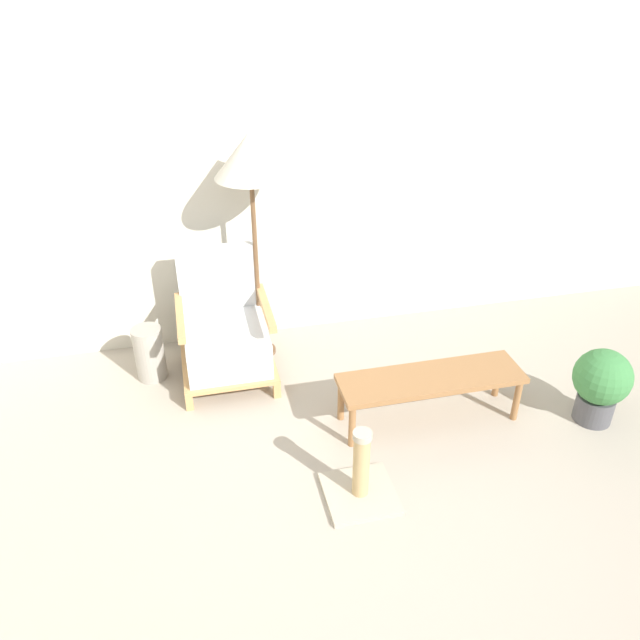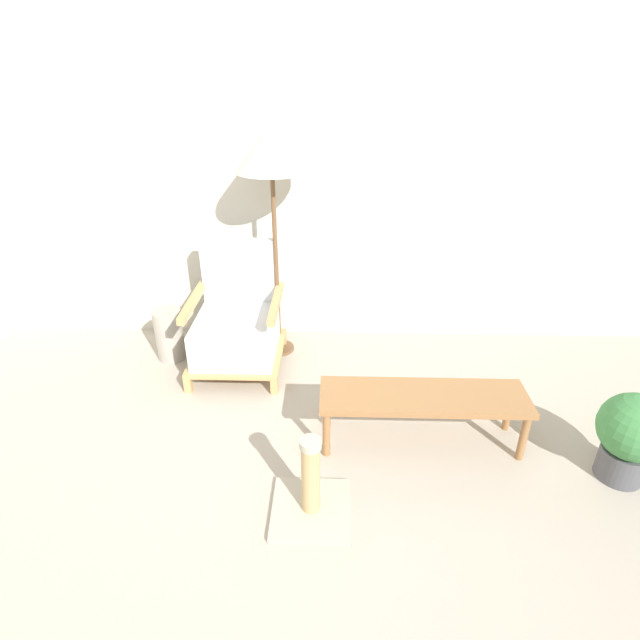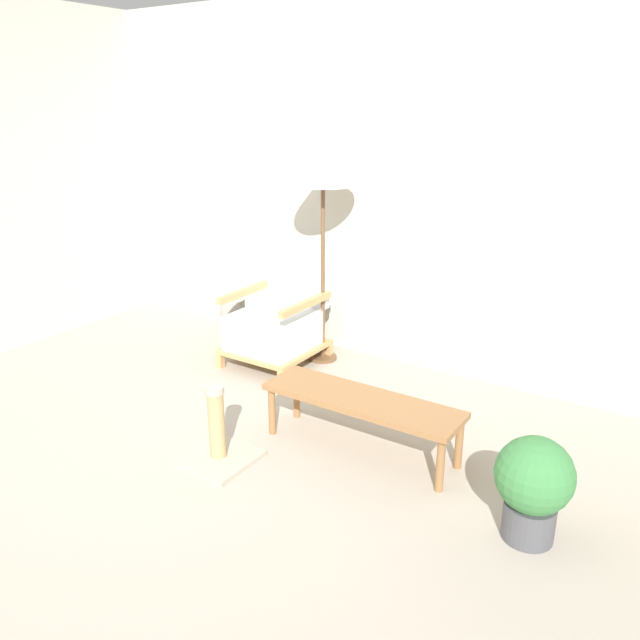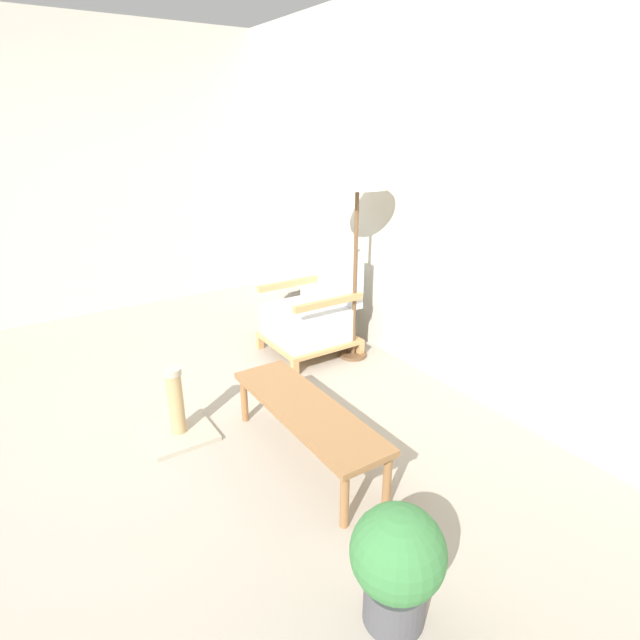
{
  "view_description": "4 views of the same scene",
  "coord_description": "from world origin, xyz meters",
  "px_view_note": "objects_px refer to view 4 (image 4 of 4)",
  "views": [
    {
      "loc": [
        -0.82,
        -2.04,
        2.63
      ],
      "look_at": [
        -0.01,
        1.38,
        0.55
      ],
      "focal_mm": 35.0,
      "sensor_mm": 36.0,
      "label": 1
    },
    {
      "loc": [
        0.07,
        -1.42,
        2.02
      ],
      "look_at": [
        -0.01,
        1.38,
        0.55
      ],
      "focal_mm": 28.0,
      "sensor_mm": 36.0,
      "label": 2
    },
    {
      "loc": [
        2.16,
        -1.92,
        1.93
      ],
      "look_at": [
        -0.01,
        1.38,
        0.55
      ],
      "focal_mm": 35.0,
      "sensor_mm": 36.0,
      "label": 3
    },
    {
      "loc": [
        2.64,
        -0.35,
        1.8
      ],
      "look_at": [
        -0.01,
        1.38,
        0.55
      ],
      "focal_mm": 28.0,
      "sensor_mm": 36.0,
      "label": 4
    }
  ],
  "objects_px": {
    "potted_plant": "(397,562)",
    "coffee_table": "(306,413)",
    "armchair": "(313,315)",
    "floor_lamp": "(358,173)",
    "vase": "(290,309)",
    "scratching_post": "(178,418)"
  },
  "relations": [
    {
      "from": "armchair",
      "to": "potted_plant",
      "type": "xyz_separation_m",
      "value": [
        2.25,
        -1.06,
        -0.04
      ]
    },
    {
      "from": "potted_plant",
      "to": "vase",
      "type": "bearing_deg",
      "value": 157.69
    },
    {
      "from": "vase",
      "to": "potted_plant",
      "type": "bearing_deg",
      "value": -22.31
    },
    {
      "from": "potted_plant",
      "to": "scratching_post",
      "type": "bearing_deg",
      "value": -169.92
    },
    {
      "from": "potted_plant",
      "to": "coffee_table",
      "type": "bearing_deg",
      "value": 166.54
    },
    {
      "from": "coffee_table",
      "to": "armchair",
      "type": "bearing_deg",
      "value": 146.14
    },
    {
      "from": "armchair",
      "to": "potted_plant",
      "type": "distance_m",
      "value": 2.49
    },
    {
      "from": "floor_lamp",
      "to": "armchair",
      "type": "bearing_deg",
      "value": -140.79
    },
    {
      "from": "floor_lamp",
      "to": "potted_plant",
      "type": "distance_m",
      "value": 2.64
    },
    {
      "from": "armchair",
      "to": "vase",
      "type": "xyz_separation_m",
      "value": [
        -0.53,
        0.08,
        -0.13
      ]
    },
    {
      "from": "coffee_table",
      "to": "potted_plant",
      "type": "relative_size",
      "value": 2.28
    },
    {
      "from": "coffee_table",
      "to": "potted_plant",
      "type": "bearing_deg",
      "value": -13.46
    },
    {
      "from": "coffee_table",
      "to": "vase",
      "type": "distance_m",
      "value": 1.96
    },
    {
      "from": "coffee_table",
      "to": "potted_plant",
      "type": "height_order",
      "value": "potted_plant"
    },
    {
      "from": "armchair",
      "to": "coffee_table",
      "type": "distance_m",
      "value": 1.45
    },
    {
      "from": "armchair",
      "to": "potted_plant",
      "type": "relative_size",
      "value": 1.71
    },
    {
      "from": "floor_lamp",
      "to": "vase",
      "type": "bearing_deg",
      "value": -170.19
    },
    {
      "from": "coffee_table",
      "to": "vase",
      "type": "bearing_deg",
      "value": 152.86
    },
    {
      "from": "scratching_post",
      "to": "vase",
      "type": "bearing_deg",
      "value": 128.01
    },
    {
      "from": "vase",
      "to": "scratching_post",
      "type": "distance_m",
      "value": 1.83
    },
    {
      "from": "floor_lamp",
      "to": "vase",
      "type": "height_order",
      "value": "floor_lamp"
    },
    {
      "from": "armchair",
      "to": "floor_lamp",
      "type": "distance_m",
      "value": 1.19
    }
  ]
}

